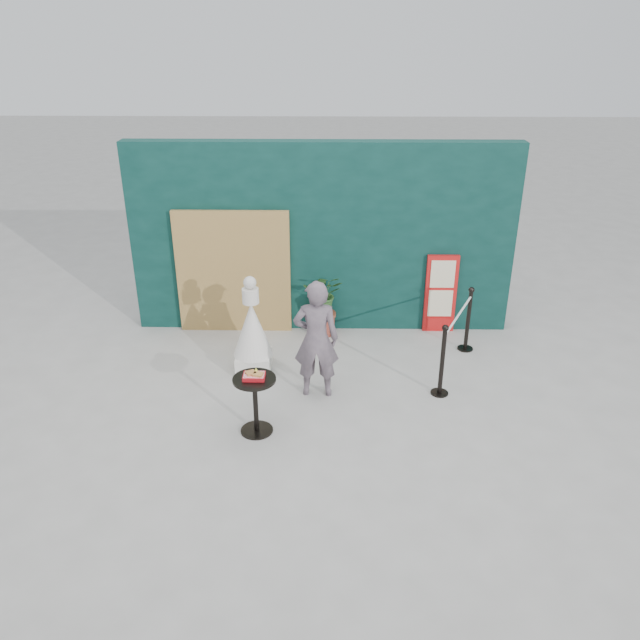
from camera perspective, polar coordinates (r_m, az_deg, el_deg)
The scene contains 10 objects.
ground at distance 7.72m, azimuth -0.15°, elevation -10.57°, with size 60.00×60.00×0.00m, color #ADAAA5.
back_wall at distance 9.88m, azimuth 0.19°, elevation 7.46°, with size 6.00×0.30×3.00m, color #092A26.
bamboo_fence at distance 9.97m, azimuth -7.93°, elevation 4.32°, with size 1.80×0.08×2.00m, color tan.
woman at distance 8.14m, azimuth -0.36°, elevation -1.77°, with size 0.60×0.39×1.64m, color slate.
menu_board at distance 10.15m, azimuth 10.97°, elevation 2.35°, with size 0.50×0.07×1.30m.
statue at distance 8.85m, azimuth -6.20°, elevation -1.22°, with size 0.57×0.57×1.45m.
cafe_table at distance 7.57m, azimuth -5.95°, elevation -6.97°, with size 0.52×0.52×0.75m.
food_basket at distance 7.42m, azimuth -6.03°, elevation -5.07°, with size 0.26×0.19×0.11m.
planter at distance 9.89m, azimuth 0.28°, elevation 1.95°, with size 0.62×0.53×1.05m.
stanchion_barrier at distance 9.06m, azimuth 12.33°, elevation -1.75°, with size 0.84×1.54×1.03m.
Camera 1 is at (0.13, -6.26, 4.51)m, focal length 35.00 mm.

